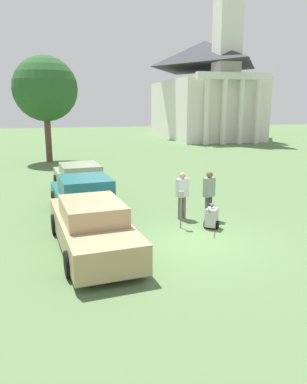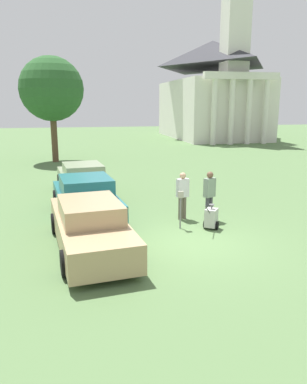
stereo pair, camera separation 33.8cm
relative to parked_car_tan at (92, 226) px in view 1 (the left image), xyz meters
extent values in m
plane|color=#517042|center=(3.00, -0.20, -0.67)|extent=(120.00, 120.00, 0.00)
cube|color=tan|center=(0.00, 0.04, -0.12)|extent=(2.38, 5.42, 0.75)
cube|color=tan|center=(0.02, -0.17, 0.52)|extent=(1.82, 2.37, 0.53)
cylinder|color=black|center=(-1.06, 1.56, -0.35)|extent=(0.25, 0.67, 0.65)
cylinder|color=black|center=(0.68, 1.76, -0.35)|extent=(0.25, 0.67, 0.65)
cylinder|color=black|center=(-0.69, -1.68, -0.35)|extent=(0.25, 0.67, 0.65)
cylinder|color=black|center=(1.05, -1.47, -0.35)|extent=(0.25, 0.67, 0.65)
cube|color=#23666B|center=(0.00, 3.11, -0.09)|extent=(2.48, 5.01, 0.74)
cube|color=#23666B|center=(0.02, 2.92, 0.57)|extent=(1.93, 2.21, 0.58)
cylinder|color=black|center=(-1.12, 4.49, -0.29)|extent=(0.27, 0.77, 0.76)
cylinder|color=black|center=(0.77, 4.71, -0.29)|extent=(0.27, 0.77, 0.76)
cylinder|color=black|center=(-0.78, 1.52, -0.29)|extent=(0.27, 0.77, 0.76)
cylinder|color=black|center=(1.11, 1.74, -0.29)|extent=(0.27, 0.77, 0.76)
cube|color=gray|center=(0.00, 6.69, -0.08)|extent=(2.41, 5.04, 0.77)
cube|color=gray|center=(0.02, 6.50, 0.54)|extent=(1.86, 2.22, 0.48)
cylinder|color=black|center=(-1.08, 8.09, -0.30)|extent=(0.26, 0.76, 0.74)
cylinder|color=black|center=(0.73, 8.29, -0.30)|extent=(0.26, 0.76, 0.74)
cylinder|color=black|center=(-0.74, 5.09, -0.30)|extent=(0.26, 0.76, 0.74)
cylinder|color=black|center=(1.07, 5.30, -0.30)|extent=(0.26, 0.76, 0.74)
cylinder|color=slate|center=(3.02, 1.16, -0.15)|extent=(0.05, 0.05, 1.05)
cube|color=gray|center=(3.02, 1.16, 0.49)|extent=(0.18, 0.09, 0.22)
cylinder|color=#665B4C|center=(3.46, 2.18, -0.26)|extent=(0.14, 0.14, 0.83)
cylinder|color=#665B4C|center=(3.30, 2.13, -0.26)|extent=(0.14, 0.14, 0.83)
cube|color=silver|center=(3.38, 2.15, 0.48)|extent=(0.46, 0.33, 0.66)
sphere|color=tan|center=(3.38, 2.15, 0.92)|extent=(0.22, 0.22, 0.22)
cylinder|color=#3F3F47|center=(4.35, 1.89, -0.25)|extent=(0.14, 0.14, 0.85)
cylinder|color=#3F3F47|center=(4.20, 1.81, -0.25)|extent=(0.14, 0.14, 0.85)
cube|color=gray|center=(4.28, 1.85, 0.52)|extent=(0.47, 0.39, 0.68)
sphere|color=brown|center=(4.28, 1.85, 0.97)|extent=(0.23, 0.23, 0.23)
cube|color=#B2B2AD|center=(4.01, 0.91, -0.29)|extent=(0.55, 0.57, 0.60)
cone|color=#59595B|center=(4.01, 0.91, 0.09)|extent=(0.18, 0.18, 0.16)
cylinder|color=#4C4C4C|center=(3.74, 0.53, 0.11)|extent=(0.37, 0.49, 0.43)
cylinder|color=black|center=(3.84, 1.03, -0.53)|extent=(0.21, 0.26, 0.28)
cylinder|color=black|center=(4.18, 0.79, -0.53)|extent=(0.21, 0.26, 0.28)
cube|color=silver|center=(16.48, 34.54, 2.74)|extent=(9.42, 15.84, 6.83)
pyramid|color=#333338|center=(16.48, 34.54, 9.23)|extent=(9.61, 16.16, 3.07)
cylinder|color=silver|center=(13.65, 26.02, 2.57)|extent=(0.56, 0.56, 6.49)
cylinder|color=silver|center=(15.53, 26.02, 2.57)|extent=(0.56, 0.56, 6.49)
cylinder|color=silver|center=(17.42, 26.02, 2.57)|extent=(0.56, 0.56, 6.49)
cylinder|color=silver|center=(19.30, 26.02, 2.57)|extent=(0.56, 0.56, 6.49)
cube|color=silver|center=(16.48, 26.02, 6.17)|extent=(8.00, 0.70, 0.70)
cube|color=silver|center=(16.48, 28.12, 11.69)|extent=(2.40, 2.40, 11.06)
cylinder|color=brown|center=(-1.66, 17.49, 0.93)|extent=(0.44, 0.44, 3.21)
sphere|color=#285628|center=(-1.66, 17.49, 4.42)|extent=(4.44, 4.44, 4.44)
camera|label=1|loc=(-0.67, -10.23, 3.37)|focal=35.00mm
camera|label=2|loc=(-0.34, -10.30, 3.37)|focal=35.00mm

